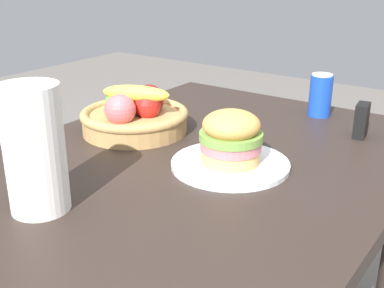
{
  "coord_description": "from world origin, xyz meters",
  "views": [
    {
      "loc": [
        -0.78,
        -0.61,
        1.19
      ],
      "look_at": [
        0.04,
        -0.03,
        0.81
      ],
      "focal_mm": 45.93,
      "sensor_mm": 36.0,
      "label": 1
    }
  ],
  "objects_px": {
    "soda_can": "(320,95)",
    "napkin_holder": "(361,120)",
    "plate": "(230,164)",
    "sandwich": "(231,137)",
    "fruit_basket": "(135,115)",
    "paper_towel_roll": "(35,149)"
  },
  "relations": [
    {
      "from": "soda_can",
      "to": "paper_towel_roll",
      "type": "relative_size",
      "value": 0.53
    },
    {
      "from": "sandwich",
      "to": "soda_can",
      "type": "xyz_separation_m",
      "value": [
        0.48,
        -0.02,
        -0.01
      ]
    },
    {
      "from": "plate",
      "to": "soda_can",
      "type": "distance_m",
      "value": 0.48
    },
    {
      "from": "plate",
      "to": "paper_towel_roll",
      "type": "distance_m",
      "value": 0.43
    },
    {
      "from": "soda_can",
      "to": "napkin_holder",
      "type": "xyz_separation_m",
      "value": [
        -0.11,
        -0.16,
        -0.02
      ]
    },
    {
      "from": "plate",
      "to": "napkin_holder",
      "type": "bearing_deg",
      "value": -25.51
    },
    {
      "from": "soda_can",
      "to": "fruit_basket",
      "type": "relative_size",
      "value": 0.43
    },
    {
      "from": "paper_towel_roll",
      "to": "napkin_holder",
      "type": "relative_size",
      "value": 2.67
    },
    {
      "from": "plate",
      "to": "sandwich",
      "type": "distance_m",
      "value": 0.07
    },
    {
      "from": "soda_can",
      "to": "fruit_basket",
      "type": "distance_m",
      "value": 0.55
    },
    {
      "from": "fruit_basket",
      "to": "napkin_holder",
      "type": "relative_size",
      "value": 3.22
    },
    {
      "from": "soda_can",
      "to": "napkin_holder",
      "type": "relative_size",
      "value": 1.4
    },
    {
      "from": "soda_can",
      "to": "napkin_holder",
      "type": "distance_m",
      "value": 0.2
    },
    {
      "from": "fruit_basket",
      "to": "napkin_holder",
      "type": "xyz_separation_m",
      "value": [
        0.31,
        -0.51,
        -0.0
      ]
    },
    {
      "from": "sandwich",
      "to": "soda_can",
      "type": "distance_m",
      "value": 0.48
    },
    {
      "from": "sandwich",
      "to": "napkin_holder",
      "type": "xyz_separation_m",
      "value": [
        0.37,
        -0.18,
        -0.03
      ]
    },
    {
      "from": "plate",
      "to": "soda_can",
      "type": "xyz_separation_m",
      "value": [
        0.48,
        -0.02,
        0.06
      ]
    },
    {
      "from": "soda_can",
      "to": "napkin_holder",
      "type": "height_order",
      "value": "soda_can"
    },
    {
      "from": "sandwich",
      "to": "napkin_holder",
      "type": "height_order",
      "value": "sandwich"
    },
    {
      "from": "plate",
      "to": "soda_can",
      "type": "bearing_deg",
      "value": -1.95
    },
    {
      "from": "paper_towel_roll",
      "to": "napkin_holder",
      "type": "bearing_deg",
      "value": -25.97
    },
    {
      "from": "plate",
      "to": "fruit_basket",
      "type": "bearing_deg",
      "value": 80.91
    }
  ]
}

